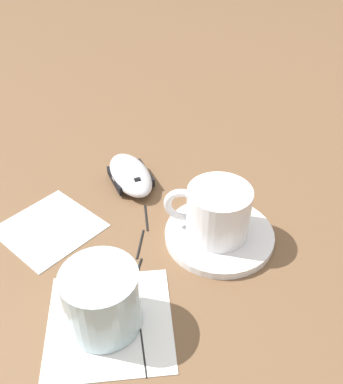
% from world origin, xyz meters
% --- Properties ---
extents(ground_plane, '(3.00, 3.00, 0.00)m').
position_xyz_m(ground_plane, '(0.00, 0.00, 0.00)').
color(ground_plane, brown).
extents(saucer, '(0.15, 0.15, 0.01)m').
position_xyz_m(saucer, '(0.09, -0.05, 0.01)').
color(saucer, white).
rests_on(saucer, ground).
extents(coffee_cup, '(0.10, 0.10, 0.07)m').
position_xyz_m(coffee_cup, '(0.09, -0.04, 0.05)').
color(coffee_cup, white).
rests_on(coffee_cup, saucer).
extents(computer_mouse, '(0.07, 0.12, 0.03)m').
position_xyz_m(computer_mouse, '(0.06, 0.13, 0.02)').
color(computer_mouse, silver).
rests_on(computer_mouse, ground).
extents(mouse_cable, '(0.13, 0.23, 0.00)m').
position_xyz_m(mouse_cable, '(-0.02, -0.05, 0.00)').
color(mouse_cable, black).
rests_on(mouse_cable, ground).
extents(napkin_under_glass, '(0.18, 0.18, 0.00)m').
position_xyz_m(napkin_under_glass, '(-0.09, -0.09, 0.00)').
color(napkin_under_glass, white).
rests_on(napkin_under_glass, ground).
extents(drinking_glass, '(0.08, 0.08, 0.08)m').
position_xyz_m(drinking_glass, '(-0.09, -0.08, 0.04)').
color(drinking_glass, silver).
rests_on(drinking_glass, napkin_under_glass).
extents(napkin_spare, '(0.15, 0.15, 0.00)m').
position_xyz_m(napkin_spare, '(-0.09, 0.10, 0.00)').
color(napkin_spare, white).
rests_on(napkin_spare, ground).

